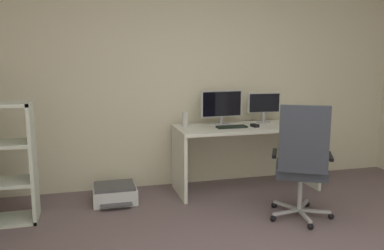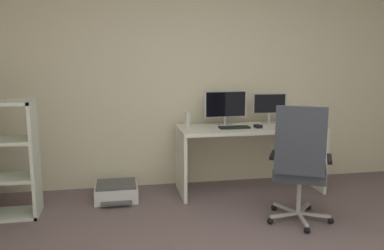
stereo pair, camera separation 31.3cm
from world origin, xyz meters
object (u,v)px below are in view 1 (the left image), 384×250
desktop_speaker (185,119)px  monitor_secondary (264,105)px  printer (115,193)px  office_chair (302,160)px  desk (246,142)px  computer_mouse (255,125)px  keyboard (232,127)px  monitor_main (221,105)px

desktop_speaker → monitor_secondary: bearing=2.8°
printer → monitor_secondary: bearing=6.6°
office_chair → desk: bearing=97.7°
monitor_secondary → desktop_speaker: size_ratio=2.37×
computer_mouse → desk: bearing=112.7°
desk → monitor_secondary: 0.53m
computer_mouse → office_chair: (0.08, -0.93, -0.17)m
desktop_speaker → office_chair: size_ratio=0.15×
monitor_secondary → office_chair: bearing=-97.3°
monitor_secondary → keyboard: size_ratio=1.18×
keyboard → office_chair: office_chair is taller
monitor_main → printer: size_ratio=1.04×
office_chair → printer: office_chair is taller
monitor_secondary → keyboard: 0.59m
desk → monitor_main: size_ratio=3.21×
desktop_speaker → keyboard: bearing=-21.2°
desk → computer_mouse: 0.24m
desktop_speaker → office_chair: bearing=-53.6°
monitor_secondary → computer_mouse: 0.40m
desktop_speaker → monitor_main: bearing=6.0°
office_chair → printer: size_ratio=2.31×
printer → keyboard: bearing=-1.3°
keyboard → monitor_secondary: bearing=25.7°
monitor_main → computer_mouse: size_ratio=5.10×
monitor_main → desktop_speaker: (-0.45, -0.05, -0.14)m
monitor_main → keyboard: 0.33m
monitor_secondary → office_chair: size_ratio=0.36×
desk → keyboard: (-0.21, -0.07, 0.20)m
desk → office_chair: size_ratio=1.45×
computer_mouse → printer: size_ratio=0.20×
monitor_main → monitor_secondary: bearing=0.0°
keyboard → office_chair: size_ratio=0.30×
desk → printer: 1.60m
desk → printer: (-1.53, -0.04, -0.47)m
monitor_main → office_chair: size_ratio=0.45×
desk → keyboard: size_ratio=4.82×
monitor_main → computer_mouse: (0.31, -0.26, -0.21)m
monitor_main → monitor_secondary: monitor_main is taller
monitor_main → printer: (-1.28, -0.21, -0.89)m
monitor_secondary → keyboard: (-0.50, -0.24, -0.21)m
desk → monitor_main: 0.52m
office_chair → monitor_secondary: bearing=82.7°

